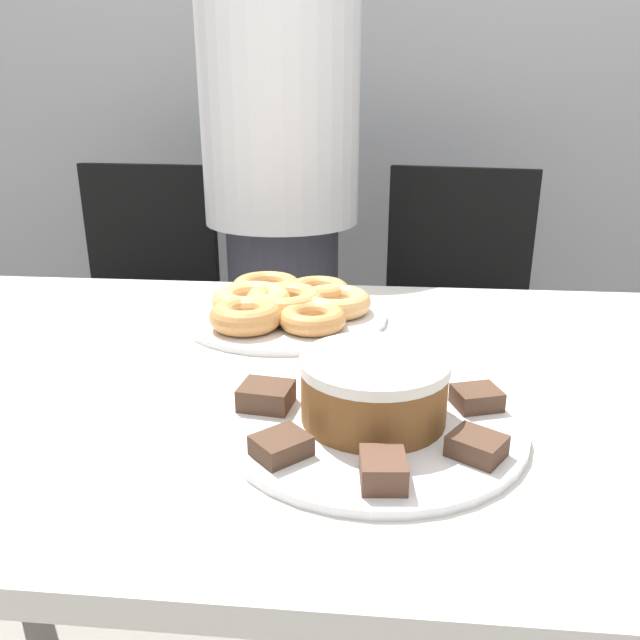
{
  "coord_description": "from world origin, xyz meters",
  "views": [
    {
      "loc": [
        0.05,
        -0.75,
        1.09
      ],
      "look_at": [
        -0.02,
        0.03,
        0.81
      ],
      "focal_mm": 35.0,
      "sensor_mm": 36.0,
      "label": 1
    }
  ],
  "objects_px": {
    "plate_donuts": "(285,315)",
    "office_chair_left": "(138,340)",
    "plate_cake": "(373,422)",
    "office_chair_right": "(446,351)",
    "person_standing": "(282,206)",
    "frosted_cake": "(374,388)"
  },
  "relations": [
    {
      "from": "plate_donuts",
      "to": "office_chair_left",
      "type": "bearing_deg",
      "value": 129.47
    },
    {
      "from": "frosted_cake",
      "to": "plate_cake",
      "type": "bearing_deg",
      "value": 0.0
    },
    {
      "from": "office_chair_left",
      "to": "office_chair_right",
      "type": "height_order",
      "value": "same"
    },
    {
      "from": "office_chair_right",
      "to": "plate_cake",
      "type": "distance_m",
      "value": 1.05
    },
    {
      "from": "office_chair_left",
      "to": "frosted_cake",
      "type": "distance_m",
      "value": 1.24
    },
    {
      "from": "office_chair_left",
      "to": "person_standing",
      "type": "bearing_deg",
      "value": 2.32
    },
    {
      "from": "person_standing",
      "to": "office_chair_left",
      "type": "bearing_deg",
      "value": 177.76
    },
    {
      "from": "person_standing",
      "to": "plate_cake",
      "type": "bearing_deg",
      "value": -75.64
    },
    {
      "from": "person_standing",
      "to": "office_chair_left",
      "type": "distance_m",
      "value": 0.58
    },
    {
      "from": "plate_cake",
      "to": "frosted_cake",
      "type": "relative_size",
      "value": 2.07
    },
    {
      "from": "office_chair_right",
      "to": "plate_cake",
      "type": "bearing_deg",
      "value": -89.28
    },
    {
      "from": "plate_cake",
      "to": "office_chair_left",
      "type": "bearing_deg",
      "value": 124.38
    },
    {
      "from": "office_chair_right",
      "to": "plate_donuts",
      "type": "relative_size",
      "value": 2.73
    },
    {
      "from": "office_chair_left",
      "to": "plate_cake",
      "type": "distance_m",
      "value": 1.23
    },
    {
      "from": "person_standing",
      "to": "frosted_cake",
      "type": "xyz_separation_m",
      "value": [
        0.25,
        -0.96,
        -0.04
      ]
    },
    {
      "from": "office_chair_right",
      "to": "plate_donuts",
      "type": "xyz_separation_m",
      "value": [
        -0.34,
        -0.63,
        0.31
      ]
    },
    {
      "from": "plate_donuts",
      "to": "person_standing",
      "type": "bearing_deg",
      "value": 98.97
    },
    {
      "from": "person_standing",
      "to": "office_chair_left",
      "type": "relative_size",
      "value": 1.74
    },
    {
      "from": "office_chair_right",
      "to": "plate_cake",
      "type": "height_order",
      "value": "office_chair_right"
    },
    {
      "from": "plate_cake",
      "to": "plate_donuts",
      "type": "bearing_deg",
      "value": 113.27
    },
    {
      "from": "person_standing",
      "to": "plate_cake",
      "type": "xyz_separation_m",
      "value": [
        0.25,
        -0.96,
        -0.08
      ]
    },
    {
      "from": "office_chair_left",
      "to": "plate_cake",
      "type": "bearing_deg",
      "value": -51.06
    }
  ]
}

